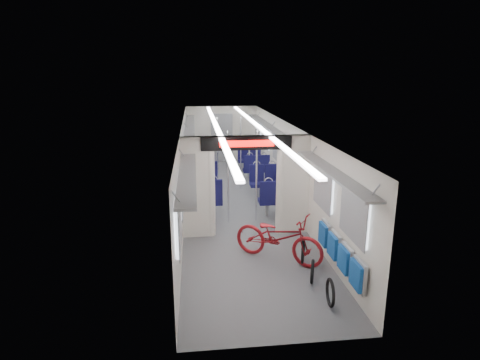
{
  "coord_description": "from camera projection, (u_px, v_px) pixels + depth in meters",
  "views": [
    {
      "loc": [
        -1.12,
        -10.66,
        3.65
      ],
      "look_at": [
        -0.07,
        -1.43,
        1.14
      ],
      "focal_mm": 30.0,
      "sensor_mm": 36.0,
      "label": 1
    }
  ],
  "objects": [
    {
      "name": "seat_bay_far_left",
      "position": [
        201.0,
        161.0,
        14.35
      ],
      "size": [
        0.93,
        2.17,
        1.13
      ],
      "color": "#0E0C38",
      "rests_on": "ground"
    },
    {
      "name": "flip_bench",
      "position": [
        339.0,
        252.0,
        7.06
      ],
      "size": [
        0.12,
        2.09,
        0.5
      ],
      "color": "gray",
      "rests_on": "carriage"
    },
    {
      "name": "bike_hoop_a",
      "position": [
        330.0,
        294.0,
        6.42
      ],
      "size": [
        0.09,
        0.47,
        0.47
      ],
      "primitive_type": "torus",
      "rotation": [
        1.57,
        0.0,
        1.48
      ],
      "color": "black",
      "rests_on": "ground"
    },
    {
      "name": "bike_hoop_b",
      "position": [
        312.0,
        273.0,
        7.13
      ],
      "size": [
        0.19,
        0.43,
        0.44
      ],
      "primitive_type": "torus",
      "rotation": [
        1.57,
        0.0,
        1.23
      ],
      "color": "black",
      "rests_on": "ground"
    },
    {
      "name": "seat_bay_near_right",
      "position": [
        270.0,
        187.0,
        11.19
      ],
      "size": [
        0.9,
        2.03,
        1.09
      ],
      "color": "#0E0C38",
      "rests_on": "ground"
    },
    {
      "name": "seat_bay_near_left",
      "position": [
        203.0,
        186.0,
        11.2
      ],
      "size": [
        0.95,
        2.24,
        1.15
      ],
      "color": "#0E0C38",
      "rests_on": "ground"
    },
    {
      "name": "bicycle",
      "position": [
        279.0,
        237.0,
        7.93
      ],
      "size": [
        1.9,
        1.63,
        0.99
      ],
      "primitive_type": "imported",
      "rotation": [
        0.0,
        0.0,
        0.94
      ],
      "color": "maroon",
      "rests_on": "ground"
    },
    {
      "name": "stanchion_far_right",
      "position": [
        241.0,
        154.0,
        12.7
      ],
      "size": [
        0.04,
        0.04,
        2.3
      ],
      "primitive_type": "cylinder",
      "color": "silver",
      "rests_on": "ground"
    },
    {
      "name": "stanchion_near_left",
      "position": [
        228.0,
        178.0,
        9.78
      ],
      "size": [
        0.04,
        0.04,
        2.3
      ],
      "primitive_type": "cylinder",
      "color": "silver",
      "rests_on": "ground"
    },
    {
      "name": "seat_bay_far_right",
      "position": [
        253.0,
        162.0,
        14.45
      ],
      "size": [
        0.88,
        1.94,
        1.06
      ],
      "color": "#0E0C38",
      "rests_on": "ground"
    },
    {
      "name": "bike_hoop_c",
      "position": [
        303.0,
        252.0,
        7.86
      ],
      "size": [
        0.21,
        0.5,
        0.51
      ],
      "primitive_type": "torus",
      "rotation": [
        1.57,
        0.0,
        1.24
      ],
      "color": "black",
      "rests_on": "ground"
    },
    {
      "name": "carriage",
      "position": [
        238.0,
        156.0,
        10.66
      ],
      "size": [
        12.0,
        12.02,
        2.31
      ],
      "color": "#515456",
      "rests_on": "ground"
    },
    {
      "name": "stanchion_near_right",
      "position": [
        256.0,
        177.0,
        9.9
      ],
      "size": [
        0.04,
        0.04,
        2.3
      ],
      "primitive_type": "cylinder",
      "color": "silver",
      "rests_on": "ground"
    },
    {
      "name": "stanchion_far_left",
      "position": [
        218.0,
        154.0,
        12.65
      ],
      "size": [
        0.04,
        0.04,
        2.3
      ],
      "primitive_type": "cylinder",
      "color": "silver",
      "rests_on": "ground"
    }
  ]
}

